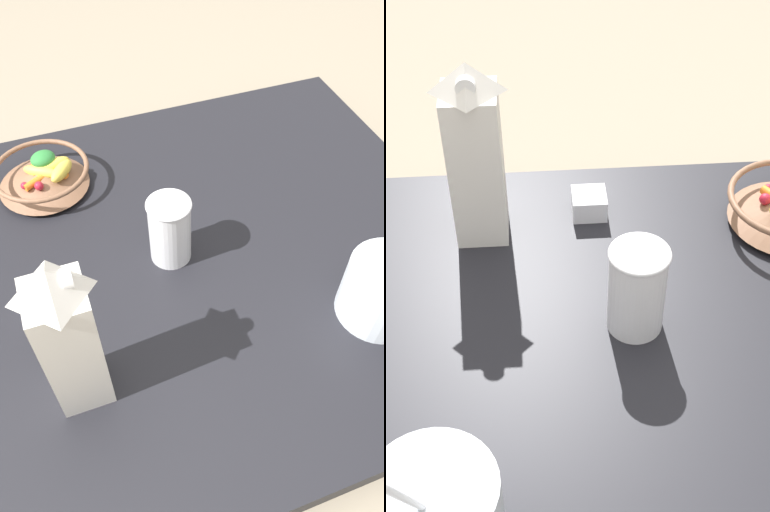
% 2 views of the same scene
% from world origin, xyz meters
% --- Properties ---
extents(ground_plane, '(6.00, 6.00, 0.00)m').
position_xyz_m(ground_plane, '(0.00, 0.00, 0.00)').
color(ground_plane, gray).
extents(countertop, '(0.91, 0.91, 0.04)m').
position_xyz_m(countertop, '(0.00, 0.00, 0.02)').
color(countertop, black).
rests_on(countertop, ground_plane).
extents(milk_carton, '(0.07, 0.07, 0.28)m').
position_xyz_m(milk_carton, '(-0.20, 0.31, 0.18)').
color(milk_carton, silver).
rests_on(milk_carton, countertop).
extents(drinking_cup, '(0.08, 0.08, 0.13)m').
position_xyz_m(drinking_cup, '(0.01, 0.11, 0.11)').
color(drinking_cup, white).
rests_on(drinking_cup, countertop).
extents(spice_jar, '(0.05, 0.05, 0.04)m').
position_xyz_m(spice_jar, '(-0.03, 0.34, 0.06)').
color(spice_jar, silver).
rests_on(spice_jar, countertop).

